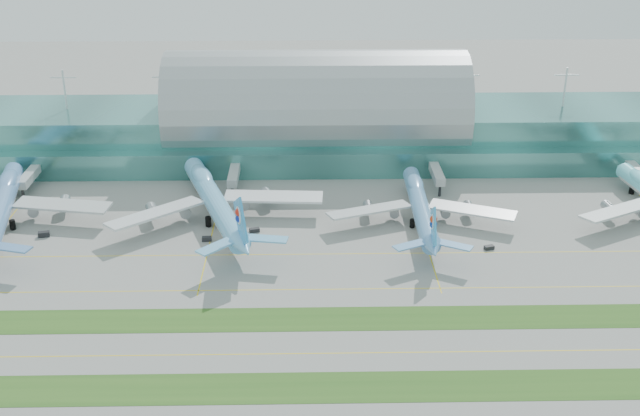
{
  "coord_description": "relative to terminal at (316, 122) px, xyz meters",
  "views": [
    {
      "loc": [
        -4.7,
        -181.59,
        114.08
      ],
      "look_at": [
        0.0,
        55.0,
        9.0
      ],
      "focal_mm": 45.0,
      "sensor_mm": 36.0,
      "label": 1
    }
  ],
  "objects": [
    {
      "name": "ground",
      "position": [
        -0.01,
        -128.79,
        -14.23
      ],
      "size": [
        700.0,
        700.0,
        0.0
      ],
      "primitive_type": "plane",
      "color": "gray",
      "rests_on": "ground"
    },
    {
      "name": "gse_c",
      "position": [
        -36.49,
        -78.86,
        -13.49
      ],
      "size": [
        3.13,
        1.74,
        1.46
      ],
      "primitive_type": "cube",
      "rotation": [
        0.0,
        0.0,
        0.05
      ],
      "color": "black",
      "rests_on": "ground"
    },
    {
      "name": "gse_f",
      "position": [
        52.94,
        -86.53,
        -13.61
      ],
      "size": [
        3.37,
        2.4,
        1.23
      ],
      "primitive_type": "cube",
      "rotation": [
        0.0,
        0.0,
        0.29
      ],
      "color": "black",
      "rests_on": "ground"
    },
    {
      "name": "grass_strip_near",
      "position": [
        -0.01,
        -156.79,
        -14.19
      ],
      "size": [
        420.0,
        12.0,
        0.08
      ],
      "primitive_type": "cube",
      "color": "#2D591E",
      "rests_on": "ground"
    },
    {
      "name": "gse_e",
      "position": [
        35.91,
        -81.23,
        -13.49
      ],
      "size": [
        3.38,
        2.13,
        1.47
      ],
      "primitive_type": "cube",
      "rotation": [
        0.0,
        0.0,
        -0.07
      ],
      "color": "#BF960B",
      "rests_on": "ground"
    },
    {
      "name": "taxiline_b",
      "position": [
        -0.01,
        -142.79,
        -14.22
      ],
      "size": [
        420.0,
        0.35,
        0.01
      ],
      "primitive_type": "cube",
      "color": "yellow",
      "rests_on": "ground"
    },
    {
      "name": "taxiline_c",
      "position": [
        -0.01,
        -110.79,
        -14.22
      ],
      "size": [
        420.0,
        0.35,
        0.01
      ],
      "primitive_type": "cube",
      "color": "yellow",
      "rests_on": "ground"
    },
    {
      "name": "taxiline_d",
      "position": [
        -0.01,
        -88.79,
        -14.22
      ],
      "size": [
        420.0,
        0.35,
        0.01
      ],
      "primitive_type": "cube",
      "color": "yellow",
      "rests_on": "ground"
    },
    {
      "name": "airliner_c",
      "position": [
        33.69,
        -65.81,
        -8.1
      ],
      "size": [
        63.6,
        72.09,
        19.86
      ],
      "rotation": [
        0.0,
        0.0,
        -0.02
      ],
      "color": "#5F99D1",
      "rests_on": "ground"
    },
    {
      "name": "airliner_a",
      "position": [
        -105.79,
        -64.77,
        -7.25
      ],
      "size": [
        70.95,
        81.59,
        22.61
      ],
      "rotation": [
        0.0,
        0.0,
        0.2
      ],
      "color": "#5C8ECB",
      "rests_on": "ground"
    },
    {
      "name": "grass_strip_far",
      "position": [
        -0.01,
        -126.79,
        -14.19
      ],
      "size": [
        420.0,
        12.0,
        0.08
      ],
      "primitive_type": "cube",
      "color": "#2D591E",
      "rests_on": "ground"
    },
    {
      "name": "airliner_b",
      "position": [
        -35.53,
        -61.97,
        -7.05
      ],
      "size": [
        70.68,
        82.12,
        23.28
      ],
      "rotation": [
        0.0,
        0.0,
        0.32
      ],
      "color": "#6BBAEC",
      "rests_on": "ground"
    },
    {
      "name": "gse_d",
      "position": [
        -21.55,
        -72.53,
        -13.57
      ],
      "size": [
        3.64,
        2.49,
        1.31
      ],
      "primitive_type": "cube",
      "rotation": [
        0.0,
        0.0,
        0.3
      ],
      "color": "black",
      "rests_on": "ground"
    },
    {
      "name": "gse_b",
      "position": [
        -89.75,
        -74.61,
        -13.38
      ],
      "size": [
        3.88,
        2.64,
        1.69
      ],
      "primitive_type": "cube",
      "rotation": [
        0.0,
        0.0,
        0.23
      ],
      "color": "black",
      "rests_on": "ground"
    },
    {
      "name": "terminal",
      "position": [
        0.0,
        0.0,
        0.0
      ],
      "size": [
        340.0,
        69.1,
        36.0
      ],
      "color": "#3D7A75",
      "rests_on": "ground"
    }
  ]
}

